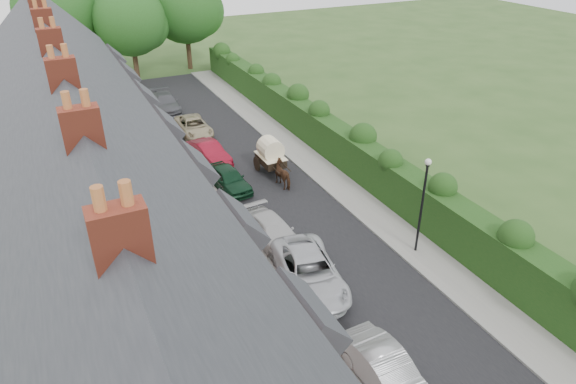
{
  "coord_description": "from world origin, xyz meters",
  "views": [
    {
      "loc": [
        -11.56,
        -12.18,
        15.05
      ],
      "look_at": [
        -1.36,
        8.82,
        2.2
      ],
      "focal_mm": 32.0,
      "sensor_mm": 36.0,
      "label": 1
    }
  ],
  "objects_px": {
    "lamppost": "(423,195)",
    "car_silver_b": "(310,272)",
    "car_green": "(228,179)",
    "car_white": "(273,232)",
    "car_red": "(209,153)",
    "car_silver_a": "(386,371)",
    "horse": "(284,174)",
    "car_beige": "(194,126)",
    "car_grey": "(165,102)",
    "horse_cart": "(270,153)"
  },
  "relations": [
    {
      "from": "car_green",
      "to": "lamppost",
      "type": "bearing_deg",
      "value": -65.6
    },
    {
      "from": "car_silver_a",
      "to": "car_green",
      "type": "bearing_deg",
      "value": 87.05
    },
    {
      "from": "car_red",
      "to": "car_green",
      "type": "bearing_deg",
      "value": -102.29
    },
    {
      "from": "car_beige",
      "to": "horse",
      "type": "height_order",
      "value": "horse"
    },
    {
      "from": "car_white",
      "to": "car_grey",
      "type": "distance_m",
      "value": 22.2
    },
    {
      "from": "car_white",
      "to": "car_beige",
      "type": "relative_size",
      "value": 1.01
    },
    {
      "from": "car_white",
      "to": "horse_cart",
      "type": "relative_size",
      "value": 1.39
    },
    {
      "from": "car_silver_a",
      "to": "horse_cart",
      "type": "relative_size",
      "value": 1.3
    },
    {
      "from": "car_silver_b",
      "to": "car_red",
      "type": "bearing_deg",
      "value": 100.25
    },
    {
      "from": "car_red",
      "to": "horse_cart",
      "type": "distance_m",
      "value": 4.56
    },
    {
      "from": "car_silver_a",
      "to": "horse",
      "type": "height_order",
      "value": "horse"
    },
    {
      "from": "lamppost",
      "to": "car_green",
      "type": "xyz_separation_m",
      "value": [
        -6.1,
        10.38,
        -2.6
      ]
    },
    {
      "from": "car_white",
      "to": "car_red",
      "type": "bearing_deg",
      "value": 84.63
    },
    {
      "from": "horse",
      "to": "car_silver_b",
      "type": "bearing_deg",
      "value": 64.01
    },
    {
      "from": "car_grey",
      "to": "lamppost",
      "type": "bearing_deg",
      "value": -74.17
    },
    {
      "from": "lamppost",
      "to": "car_red",
      "type": "xyz_separation_m",
      "value": [
        -5.95,
        14.59,
        -2.61
      ]
    },
    {
      "from": "car_silver_a",
      "to": "car_red",
      "type": "relative_size",
      "value": 1.04
    },
    {
      "from": "car_green",
      "to": "horse",
      "type": "xyz_separation_m",
      "value": [
        3.24,
        -1.09,
        0.09
      ]
    },
    {
      "from": "horse_cart",
      "to": "horse",
      "type": "bearing_deg",
      "value": -90.0
    },
    {
      "from": "car_beige",
      "to": "car_grey",
      "type": "bearing_deg",
      "value": 95.88
    },
    {
      "from": "car_silver_b",
      "to": "horse",
      "type": "bearing_deg",
      "value": 81.7
    },
    {
      "from": "car_silver_a",
      "to": "car_red",
      "type": "height_order",
      "value": "car_silver_a"
    },
    {
      "from": "car_silver_a",
      "to": "car_silver_b",
      "type": "height_order",
      "value": "car_silver_b"
    },
    {
      "from": "car_red",
      "to": "horse",
      "type": "xyz_separation_m",
      "value": [
        3.09,
        -5.31,
        0.11
      ]
    },
    {
      "from": "car_grey",
      "to": "car_silver_b",
      "type": "bearing_deg",
      "value": -87.18
    },
    {
      "from": "car_green",
      "to": "horse",
      "type": "height_order",
      "value": "horse"
    },
    {
      "from": "car_green",
      "to": "horse",
      "type": "relative_size",
      "value": 2.18
    },
    {
      "from": "lamppost",
      "to": "car_silver_a",
      "type": "distance_m",
      "value": 9.09
    },
    {
      "from": "car_beige",
      "to": "car_silver_b",
      "type": "bearing_deg",
      "value": -91.44
    },
    {
      "from": "car_grey",
      "to": "car_beige",
      "type": "bearing_deg",
      "value": -81.61
    },
    {
      "from": "car_red",
      "to": "horse_cart",
      "type": "height_order",
      "value": "horse_cart"
    },
    {
      "from": "car_beige",
      "to": "car_grey",
      "type": "height_order",
      "value": "car_grey"
    },
    {
      "from": "car_green",
      "to": "car_red",
      "type": "height_order",
      "value": "car_green"
    },
    {
      "from": "car_red",
      "to": "car_grey",
      "type": "height_order",
      "value": "car_grey"
    },
    {
      "from": "car_silver_a",
      "to": "car_beige",
      "type": "xyz_separation_m",
      "value": [
        0.74,
        25.92,
        -0.08
      ]
    },
    {
      "from": "lamppost",
      "to": "horse",
      "type": "distance_m",
      "value": 10.03
    },
    {
      "from": "car_red",
      "to": "car_grey",
      "type": "distance_m",
      "value": 11.42
    },
    {
      "from": "car_white",
      "to": "car_beige",
      "type": "distance_m",
      "value": 16.01
    },
    {
      "from": "car_silver_a",
      "to": "car_silver_b",
      "type": "distance_m",
      "value": 6.14
    },
    {
      "from": "lamppost",
      "to": "horse_cart",
      "type": "height_order",
      "value": "lamppost"
    },
    {
      "from": "car_grey",
      "to": "car_white",
      "type": "bearing_deg",
      "value": -87.39
    },
    {
      "from": "car_silver_a",
      "to": "car_silver_b",
      "type": "xyz_separation_m",
      "value": [
        0.19,
        6.14,
        0.05
      ]
    },
    {
      "from": "horse",
      "to": "horse_cart",
      "type": "distance_m",
      "value": 2.11
    },
    {
      "from": "car_green",
      "to": "car_grey",
      "type": "height_order",
      "value": "car_grey"
    },
    {
      "from": "car_silver_b",
      "to": "horse",
      "type": "height_order",
      "value": "horse"
    },
    {
      "from": "car_beige",
      "to": "car_red",
      "type": "bearing_deg",
      "value": -95.2
    },
    {
      "from": "car_white",
      "to": "car_silver_b",
      "type": "bearing_deg",
      "value": -93.21
    },
    {
      "from": "lamppost",
      "to": "car_silver_b",
      "type": "distance_m",
      "value": 6.53
    },
    {
      "from": "car_white",
      "to": "car_green",
      "type": "relative_size",
      "value": 1.14
    },
    {
      "from": "lamppost",
      "to": "horse_cart",
      "type": "relative_size",
      "value": 1.55
    }
  ]
}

